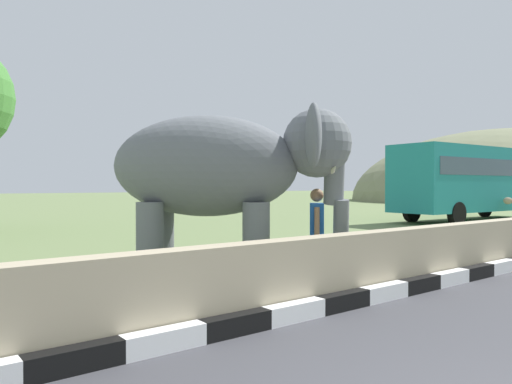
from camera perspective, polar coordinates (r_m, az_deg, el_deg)
name	(u,v)px	position (r m, az deg, el deg)	size (l,w,h in m)	color
striped_curb	(202,332)	(5.45, -6.43, -16.18)	(16.20, 0.20, 0.24)	white
barrier_parapet	(332,270)	(7.05, 8.98, -9.11)	(28.00, 0.36, 1.00)	tan
elephant	(228,169)	(8.14, -3.38, 2.68)	(3.92, 3.70, 3.00)	slate
person_handler	(317,230)	(8.48, 7.20, -4.53)	(0.54, 0.55, 1.66)	navy
bus_teal	(473,178)	(25.64, 24.25, 1.56)	(9.94, 2.96, 3.50)	teal
hill_east	(510,200)	(63.74, 27.87, -0.83)	(40.86, 32.69, 16.37)	#757A59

